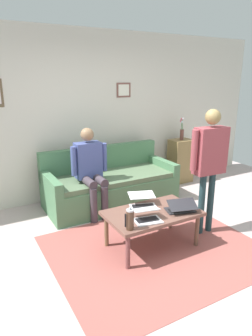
# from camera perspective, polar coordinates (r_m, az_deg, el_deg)

# --- Properties ---
(ground_plane) EXTENTS (7.68, 7.68, 0.00)m
(ground_plane) POSITION_cam_1_polar(r_m,az_deg,el_deg) (3.73, 6.83, -15.16)
(ground_plane) COLOR #BBA7A4
(area_rug) EXTENTS (2.40, 1.99, 0.01)m
(area_rug) POSITION_cam_1_polar(r_m,az_deg,el_deg) (3.74, 5.67, -14.95)
(area_rug) COLOR #9F534C
(area_rug) RESTS_ON ground_plane
(back_wall) EXTENTS (7.04, 0.11, 2.70)m
(back_wall) POSITION_cam_1_polar(r_m,az_deg,el_deg) (5.14, -7.30, 9.76)
(back_wall) COLOR beige
(back_wall) RESTS_ON ground_plane
(couch) EXTENTS (2.04, 0.88, 0.88)m
(couch) POSITION_cam_1_polar(r_m,az_deg,el_deg) (4.86, -3.07, -3.22)
(couch) COLOR #4A7751
(couch) RESTS_ON ground_plane
(coffee_table) EXTENTS (1.09, 0.66, 0.45)m
(coffee_table) POSITION_cam_1_polar(r_m,az_deg,el_deg) (3.62, 4.94, -8.90)
(coffee_table) COLOR brown
(coffee_table) RESTS_ON ground_plane
(laptop_left) EXTENTS (0.41, 0.43, 0.13)m
(laptop_left) POSITION_cam_1_polar(r_m,az_deg,el_deg) (3.72, 3.18, -6.56)
(laptop_left) COLOR silver
(laptop_left) RESTS_ON coffee_table
(laptop_center) EXTENTS (0.39, 0.33, 0.14)m
(laptop_center) POSITION_cam_1_polar(r_m,az_deg,el_deg) (3.65, 10.27, -7.43)
(laptop_center) COLOR #28282D
(laptop_center) RESTS_ON coffee_table
(laptop_right) EXTENTS (0.34, 0.33, 0.13)m
(laptop_right) POSITION_cam_1_polar(r_m,az_deg,el_deg) (3.39, 3.96, -9.11)
(laptop_right) COLOR silver
(laptop_right) RESTS_ON coffee_table
(french_press) EXTENTS (0.10, 0.08, 0.25)m
(french_press) POSITION_cam_1_polar(r_m,az_deg,el_deg) (3.16, 0.76, -9.62)
(french_press) COLOR #4C3323
(french_press) RESTS_ON coffee_table
(side_shelf) EXTENTS (0.42, 0.32, 0.83)m
(side_shelf) POSITION_cam_1_polar(r_m,az_deg,el_deg) (5.94, 10.20, 1.35)
(side_shelf) COLOR olive
(side_shelf) RESTS_ON ground_plane
(flower_vase) EXTENTS (0.08, 0.09, 0.42)m
(flower_vase) POSITION_cam_1_polar(r_m,az_deg,el_deg) (5.81, 10.47, 6.95)
(flower_vase) COLOR brown
(flower_vase) RESTS_ON side_shelf
(person_standing) EXTENTS (0.57, 0.20, 1.61)m
(person_standing) POSITION_cam_1_polar(r_m,az_deg,el_deg) (3.86, 15.48, 2.12)
(person_standing) COLOR #21393E
(person_standing) RESTS_ON ground_plane
(person_seated) EXTENTS (0.55, 0.51, 1.28)m
(person_seated) POSITION_cam_1_polar(r_m,az_deg,el_deg) (4.37, -6.70, 0.21)
(person_seated) COLOR #423840
(person_seated) RESTS_ON ground_plane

